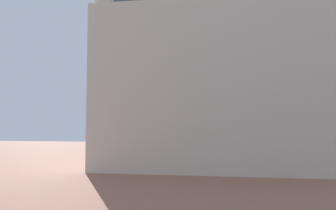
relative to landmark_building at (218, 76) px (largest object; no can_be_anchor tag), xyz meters
name	(u,v)px	position (x,y,z in m)	size (l,w,h in m)	color
landmark_building	(218,76)	(0.00, 0.00, 0.00)	(26.27, 13.33, 33.06)	beige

